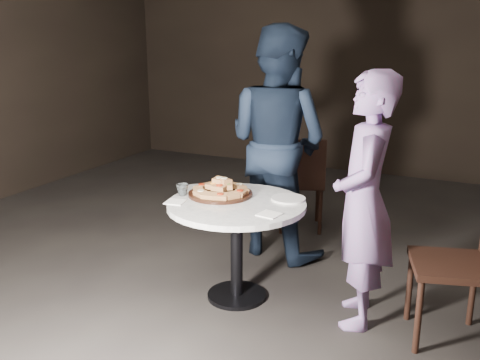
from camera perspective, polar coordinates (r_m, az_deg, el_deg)
The scene contains 13 objects.
floor at distance 3.66m, azimuth -1.56°, elevation -11.44°, with size 7.00×7.00×0.00m, color black.
table at distance 3.34m, azimuth -0.37°, elevation -4.35°, with size 0.94×0.94×0.65m.
serving_board at distance 3.44m, azimuth -2.10°, elevation -1.48°, with size 0.41×0.41×0.02m, color black.
focaccia_pile at distance 3.43m, azimuth -2.09°, elevation -0.86°, with size 0.37×0.37×0.10m.
plate_left at distance 3.57m, azimuth -4.51°, elevation -0.93°, with size 0.20×0.20×0.01m, color white.
plate_right at distance 3.36m, azimuth 5.17°, elevation -1.99°, with size 0.22×0.22×0.01m, color white.
water_glass at distance 3.45m, azimuth -6.17°, elevation -1.04°, with size 0.08×0.08×0.07m, color silver.
napkin_near at distance 3.32m, azimuth -6.92°, elevation -2.32°, with size 0.11×0.11×0.01m, color white.
napkin_far at distance 3.08m, azimuth 3.15°, elevation -3.68°, with size 0.12×0.12×0.01m, color white.
chair_far at distance 4.54m, azimuth 6.55°, elevation 0.25°, with size 0.50×0.51×0.82m.
chair_right at distance 3.14m, azimuth 23.37°, elevation -7.34°, with size 0.53×0.51×0.88m.
diner_navy at distance 4.01m, azimuth 3.99°, elevation 3.98°, with size 0.84×0.65×1.72m, color black.
diner_teal at distance 3.10m, azimuth 13.09°, elevation -2.26°, with size 0.54×0.35×1.47m, color #7E659E.
Camera 1 is at (1.49, -2.91, 1.66)m, focal length 40.00 mm.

